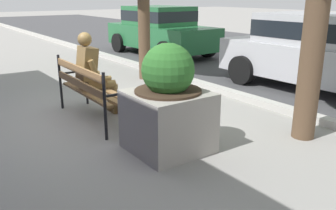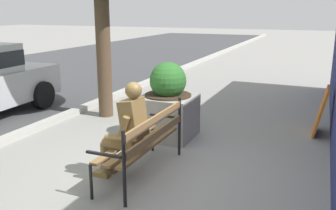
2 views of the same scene
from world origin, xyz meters
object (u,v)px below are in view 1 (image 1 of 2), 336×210
(park_bench, at_px, (89,87))
(parked_car_silver, at_px, (319,50))
(parked_car_green, at_px, (160,29))
(concrete_planter, at_px, (168,106))
(bronze_statue_seated, at_px, (97,76))

(park_bench, distance_m, parked_car_silver, 4.74)
(parked_car_green, bearing_deg, park_bench, -43.77)
(concrete_planter, distance_m, parked_car_green, 7.77)
(park_bench, bearing_deg, concrete_planter, 11.87)
(park_bench, xyz_separation_m, bronze_statue_seated, (-0.18, 0.21, 0.12))
(parked_car_green, height_order, parked_car_silver, same)
(park_bench, bearing_deg, bronze_statue_seated, 130.86)
(bronze_statue_seated, distance_m, parked_car_silver, 4.57)
(park_bench, distance_m, concrete_planter, 1.67)
(parked_car_silver, bearing_deg, bronze_statue_seated, -104.27)
(park_bench, height_order, concrete_planter, concrete_planter)
(park_bench, height_order, bronze_statue_seated, bronze_statue_seated)
(bronze_statue_seated, height_order, parked_car_green, parked_car_green)
(parked_car_silver, bearing_deg, concrete_planter, -80.89)
(park_bench, relative_size, bronze_statue_seated, 1.32)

